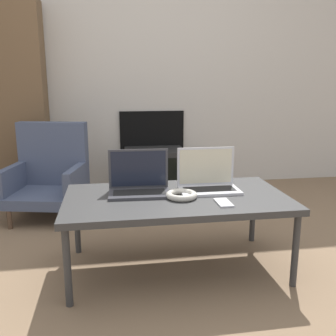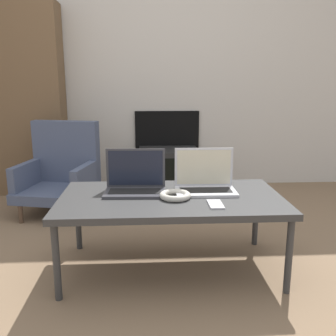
# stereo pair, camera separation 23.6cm
# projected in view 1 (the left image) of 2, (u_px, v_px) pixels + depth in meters

# --- Properties ---
(ground_plane) EXTENTS (14.00, 14.00, 0.00)m
(ground_plane) POSITION_uv_depth(u_px,v_px,m) (183.00, 285.00, 2.00)
(ground_plane) COLOR #7A6047
(wall_back) EXTENTS (7.00, 0.08, 2.60)m
(wall_back) POSITION_uv_depth(u_px,v_px,m) (143.00, 58.00, 3.68)
(wall_back) COLOR beige
(wall_back) RESTS_ON ground_plane
(table) EXTENTS (1.24, 0.67, 0.44)m
(table) POSITION_uv_depth(u_px,v_px,m) (176.00, 201.00, 2.10)
(table) COLOR #333333
(table) RESTS_ON ground_plane
(laptop_left) EXTENTS (0.35, 0.22, 0.24)m
(laptop_left) POSITION_uv_depth(u_px,v_px,m) (139.00, 183.00, 2.13)
(laptop_left) COLOR #38383D
(laptop_left) RESTS_ON table
(laptop_right) EXTENTS (0.35, 0.21, 0.24)m
(laptop_right) POSITION_uv_depth(u_px,v_px,m) (208.00, 180.00, 2.20)
(laptop_right) COLOR silver
(laptop_right) RESTS_ON table
(headphones) EXTENTS (0.17, 0.17, 0.03)m
(headphones) POSITION_uv_depth(u_px,v_px,m) (181.00, 195.00, 2.05)
(headphones) COLOR beige
(headphones) RESTS_ON table
(phone) EXTENTS (0.07, 0.14, 0.01)m
(phone) POSITION_uv_depth(u_px,v_px,m) (224.00, 203.00, 1.96)
(phone) COLOR silver
(phone) RESTS_ON table
(tv) EXTENTS (0.57, 0.44, 0.42)m
(tv) POSITION_uv_depth(u_px,v_px,m) (155.00, 170.00, 3.67)
(tv) COLOR black
(tv) RESTS_ON ground_plane
(armchair) EXTENTS (0.67, 0.65, 0.74)m
(armchair) POSITION_uv_depth(u_px,v_px,m) (49.00, 174.00, 3.03)
(armchair) COLOR #47516B
(armchair) RESTS_ON ground_plane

